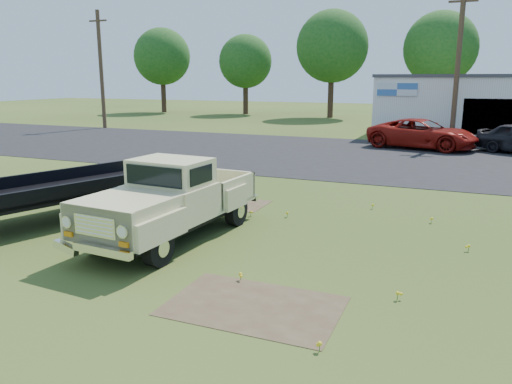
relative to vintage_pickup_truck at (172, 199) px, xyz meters
The scene contains 14 objects.
ground 2.11m from the vintage_pickup_truck, ahead, with size 140.00×140.00×0.00m, color #304917.
asphalt_lot 15.40m from the vintage_pickup_truck, 83.16° to the left, with size 90.00×14.00×0.02m, color black.
dirt_patch_a 4.43m from the vintage_pickup_truck, 39.42° to the right, with size 3.00×2.00×0.01m, color #483726.
dirt_patch_b 3.90m from the vintage_pickup_truck, 92.58° to the left, with size 2.20×1.60×0.01m, color #483726.
commercial_building 28.38m from the vintage_pickup_truck, 73.97° to the left, with size 14.20×8.20×4.15m.
utility_pole_west 30.25m from the vintage_pickup_truck, 132.18° to the left, with size 1.60×0.30×9.00m.
utility_pole_mid 23.29m from the vintage_pickup_truck, 75.32° to the left, with size 1.60×0.30×9.00m.
treeline_a 48.31m from the vintage_pickup_truck, 123.02° to the left, with size 6.40×6.40×9.52m.
treeline_b 44.56m from the vintage_pickup_truck, 111.40° to the left, with size 5.76×5.76×8.57m.
treeline_c 40.67m from the vintage_pickup_truck, 98.82° to the left, with size 7.04×7.04×10.47m.
treeline_d 41.32m from the vintage_pickup_truck, 84.63° to the left, with size 6.72×6.72×10.00m.
vintage_pickup_truck is the anchor object (origin of this frame).
flatbed_trailer 3.99m from the vintage_pickup_truck, behind, with size 2.31×6.93×1.89m, color black, non-canonical shape.
red_pickup 19.87m from the vintage_pickup_truck, 77.39° to the left, with size 2.74×5.94×1.65m, color maroon.
Camera 1 is at (4.63, -10.44, 3.90)m, focal length 35.00 mm.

